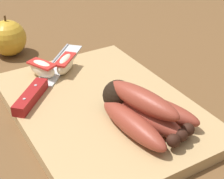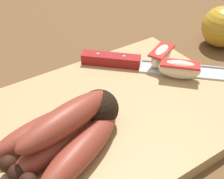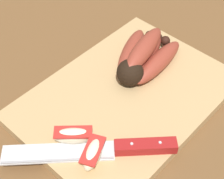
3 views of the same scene
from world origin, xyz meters
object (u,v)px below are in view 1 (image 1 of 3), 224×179
banana_bunch (141,110)px  apple_wedge_near (65,64)px  whole_apple (8,38)px  chefs_knife (42,84)px  apple_wedge_middle (42,69)px

banana_bunch → apple_wedge_near: 0.22m
apple_wedge_near → whole_apple: size_ratio=0.69×
chefs_knife → apple_wedge_middle: bearing=156.9°
apple_wedge_near → apple_wedge_middle: (-0.00, -0.05, 0.00)m
chefs_knife → whole_apple: bearing=179.7°
apple_wedge_middle → whole_apple: whole_apple is taller
chefs_knife → apple_wedge_near: 0.07m
chefs_knife → apple_wedge_near: apple_wedge_near is taller
banana_bunch → whole_apple: (-0.39, -0.09, -0.00)m
chefs_knife → apple_wedge_near: (-0.03, 0.06, 0.01)m
chefs_knife → whole_apple: size_ratio=2.40×
apple_wedge_near → apple_wedge_middle: 0.05m
banana_bunch → chefs_knife: banana_bunch is taller
apple_wedge_middle → whole_apple: 0.17m
banana_bunch → chefs_knife: (-0.18, -0.09, -0.02)m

